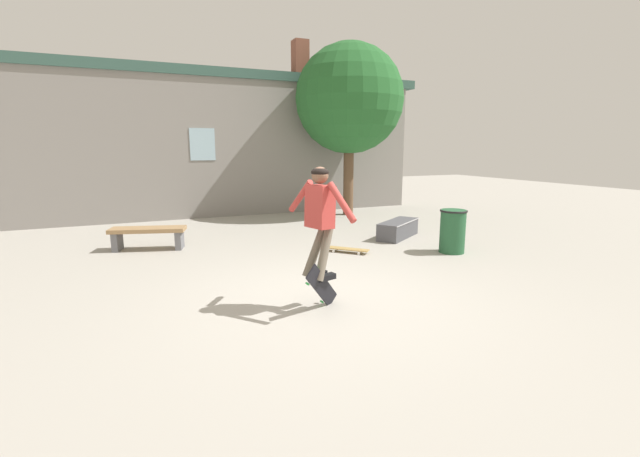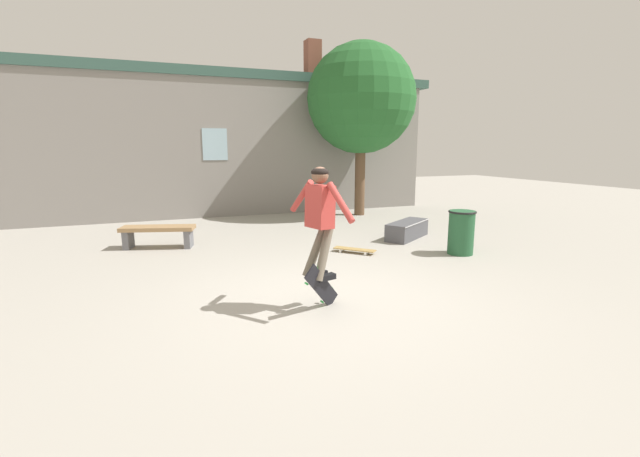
{
  "view_description": "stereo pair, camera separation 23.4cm",
  "coord_description": "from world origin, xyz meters",
  "px_view_note": "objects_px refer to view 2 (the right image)",
  "views": [
    {
      "loc": [
        -2.35,
        -5.03,
        2.07
      ],
      "look_at": [
        -0.21,
        -0.24,
        1.05
      ],
      "focal_mm": 24.0,
      "sensor_mm": 36.0,
      "label": 1
    },
    {
      "loc": [
        -2.13,
        -5.12,
        2.07
      ],
      "look_at": [
        -0.21,
        -0.24,
        1.05
      ],
      "focal_mm": 24.0,
      "sensor_mm": 36.0,
      "label": 2
    }
  ],
  "objects_px": {
    "skateboard_flipping": "(322,287)",
    "skater": "(320,213)",
    "skate_ledge": "(407,230)",
    "skateboard_resting": "(355,249)",
    "park_bench": "(158,232)",
    "trash_bin": "(461,231)",
    "tree_right": "(361,99)"
  },
  "relations": [
    {
      "from": "tree_right",
      "to": "skateboard_resting",
      "type": "distance_m",
      "value": 5.88
    },
    {
      "from": "tree_right",
      "to": "trash_bin",
      "type": "height_order",
      "value": "tree_right"
    },
    {
      "from": "trash_bin",
      "to": "skater",
      "type": "height_order",
      "value": "skater"
    },
    {
      "from": "skateboard_flipping",
      "to": "skater",
      "type": "bearing_deg",
      "value": 46.15
    },
    {
      "from": "tree_right",
      "to": "skateboard_resting",
      "type": "height_order",
      "value": "tree_right"
    },
    {
      "from": "skate_ledge",
      "to": "skater",
      "type": "distance_m",
      "value": 4.86
    },
    {
      "from": "tree_right",
      "to": "trash_bin",
      "type": "bearing_deg",
      "value": -94.07
    },
    {
      "from": "skate_ledge",
      "to": "skateboard_resting",
      "type": "distance_m",
      "value": 1.9
    },
    {
      "from": "park_bench",
      "to": "skate_ledge",
      "type": "distance_m",
      "value": 5.41
    },
    {
      "from": "tree_right",
      "to": "park_bench",
      "type": "distance_m",
      "value": 7.02
    },
    {
      "from": "park_bench",
      "to": "trash_bin",
      "type": "height_order",
      "value": "trash_bin"
    },
    {
      "from": "park_bench",
      "to": "skater",
      "type": "xyz_separation_m",
      "value": [
        1.87,
        -4.36,
        0.93
      ]
    },
    {
      "from": "skate_ledge",
      "to": "skateboard_flipping",
      "type": "distance_m",
      "value": 4.81
    },
    {
      "from": "trash_bin",
      "to": "skateboard_flipping",
      "type": "distance_m",
      "value": 4.0
    },
    {
      "from": "trash_bin",
      "to": "skater",
      "type": "relative_size",
      "value": 0.6
    },
    {
      "from": "skateboard_flipping",
      "to": "trash_bin",
      "type": "bearing_deg",
      "value": -12.96
    },
    {
      "from": "tree_right",
      "to": "skateboard_resting",
      "type": "xyz_separation_m",
      "value": [
        -2.25,
        -4.27,
        -3.35
      ]
    },
    {
      "from": "skate_ledge",
      "to": "skater",
      "type": "bearing_deg",
      "value": -170.01
    },
    {
      "from": "skate_ledge",
      "to": "skateboard_flipping",
      "type": "height_order",
      "value": "skateboard_flipping"
    },
    {
      "from": "skate_ledge",
      "to": "trash_bin",
      "type": "relative_size",
      "value": 1.65
    },
    {
      "from": "park_bench",
      "to": "trash_bin",
      "type": "bearing_deg",
      "value": -9.72
    },
    {
      "from": "skateboard_flipping",
      "to": "skate_ledge",
      "type": "bearing_deg",
      "value": 5.64
    },
    {
      "from": "skate_ledge",
      "to": "skateboard_resting",
      "type": "xyz_separation_m",
      "value": [
        -1.72,
        -0.8,
        -0.12
      ]
    },
    {
      "from": "tree_right",
      "to": "skater",
      "type": "xyz_separation_m",
      "value": [
        -3.95,
        -6.75,
        -2.17
      ]
    },
    {
      "from": "trash_bin",
      "to": "tree_right",
      "type": "bearing_deg",
      "value": 85.93
    },
    {
      "from": "tree_right",
      "to": "skate_ledge",
      "type": "xyz_separation_m",
      "value": [
        -0.53,
        -3.47,
        -3.23
      ]
    },
    {
      "from": "park_bench",
      "to": "trash_bin",
      "type": "relative_size",
      "value": 1.79
    },
    {
      "from": "skate_ledge",
      "to": "skater",
      "type": "xyz_separation_m",
      "value": [
        -3.43,
        -3.28,
        1.06
      ]
    },
    {
      "from": "skate_ledge",
      "to": "skateboard_resting",
      "type": "bearing_deg",
      "value": 171.21
    },
    {
      "from": "skateboard_flipping",
      "to": "skateboard_resting",
      "type": "relative_size",
      "value": 0.98
    },
    {
      "from": "skateboard_flipping",
      "to": "skateboard_resting",
      "type": "xyz_separation_m",
      "value": [
        1.71,
        2.56,
        -0.25
      ]
    },
    {
      "from": "park_bench",
      "to": "trash_bin",
      "type": "xyz_separation_m",
      "value": [
        5.46,
        -2.7,
        0.12
      ]
    }
  ]
}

